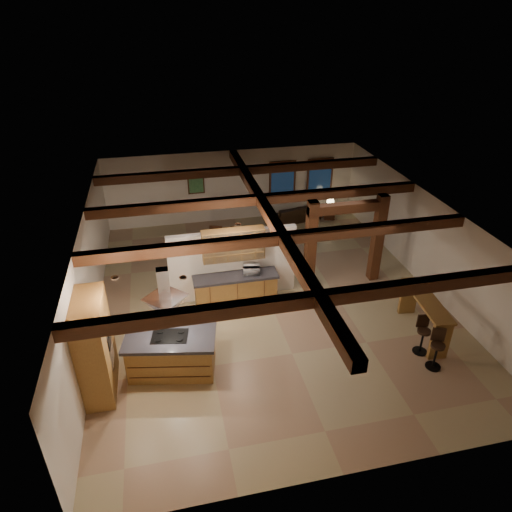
{
  "coord_description": "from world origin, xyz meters",
  "views": [
    {
      "loc": [
        -2.84,
        -11.06,
        7.98
      ],
      "look_at": [
        -0.3,
        0.5,
        1.29
      ],
      "focal_mm": 32.0,
      "sensor_mm": 36.0,
      "label": 1
    }
  ],
  "objects_px": {
    "dining_table": "(236,257)",
    "sofa": "(294,213)",
    "kitchen_island": "(172,353)",
    "bar_counter": "(425,311)"
  },
  "relations": [
    {
      "from": "dining_table",
      "to": "sofa",
      "type": "xyz_separation_m",
      "value": [
        3.03,
        3.14,
        -0.04
      ]
    },
    {
      "from": "sofa",
      "to": "bar_counter",
      "type": "distance_m",
      "value": 7.93
    },
    {
      "from": "kitchen_island",
      "to": "sofa",
      "type": "distance_m",
      "value": 9.49
    },
    {
      "from": "dining_table",
      "to": "sofa",
      "type": "distance_m",
      "value": 4.36
    },
    {
      "from": "dining_table",
      "to": "bar_counter",
      "type": "height_order",
      "value": "bar_counter"
    },
    {
      "from": "dining_table",
      "to": "kitchen_island",
      "type": "bearing_deg",
      "value": -134.03
    },
    {
      "from": "sofa",
      "to": "dining_table",
      "type": "bearing_deg",
      "value": 35.15
    },
    {
      "from": "bar_counter",
      "to": "kitchen_island",
      "type": "bearing_deg",
      "value": 179.69
    },
    {
      "from": "kitchen_island",
      "to": "bar_counter",
      "type": "height_order",
      "value": "bar_counter"
    },
    {
      "from": "bar_counter",
      "to": "dining_table",
      "type": "bearing_deg",
      "value": 132.4
    }
  ]
}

